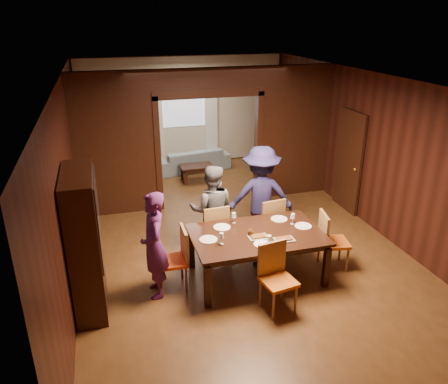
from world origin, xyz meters
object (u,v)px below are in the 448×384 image
object	(u,v)px
chair_left	(171,259)
chair_far_r	(268,222)
coffee_table	(197,173)
chair_near	(279,279)
person_grey	(212,210)
chair_right	(334,241)
hutch	(85,242)
sofa	(192,159)
dining_table	(256,255)
chair_far_l	(213,229)
person_navy	(261,196)
person_purple	(154,245)

from	to	relation	value
chair_left	chair_far_r	distance (m)	2.00
coffee_table	chair_far_r	xyz separation A→B (m)	(0.48, -3.61, 0.28)
chair_left	chair_near	distance (m)	1.63
person_grey	chair_left	bearing A→B (deg)	61.64
chair_right	chair_far_r	xyz separation A→B (m)	(-0.79, 0.94, 0.00)
person_grey	hutch	size ratio (longest dim) A/B	0.80
sofa	chair_near	size ratio (longest dim) A/B	2.02
dining_table	chair_far_r	world-z (taller)	chair_far_r
dining_table	chair_far_l	bearing A→B (deg)	119.54
person_navy	hutch	size ratio (longest dim) A/B	0.91
person_grey	sofa	xyz separation A→B (m)	(0.58, 4.37, -0.51)
coffee_table	sofa	bearing A→B (deg)	85.39
person_grey	chair_far_l	world-z (taller)	person_grey
person_purple	person_grey	world-z (taller)	person_purple
chair_far_r	dining_table	bearing A→B (deg)	51.02
coffee_table	chair_near	size ratio (longest dim) A/B	0.82
coffee_table	chair_right	size ratio (longest dim) A/B	0.82
dining_table	chair_right	bearing A→B (deg)	-3.25
person_purple	chair_far_l	distance (m)	1.43
person_grey	person_purple	bearing A→B (deg)	57.17
chair_left	chair_right	xyz separation A→B (m)	(2.63, -0.15, 0.00)
chair_far_l	chair_far_r	size ratio (longest dim) A/B	1.00
person_navy	chair_far_r	xyz separation A→B (m)	(0.07, -0.20, -0.42)
chair_near	hutch	size ratio (longest dim) A/B	0.48
coffee_table	chair_right	distance (m)	4.73
chair_left	chair_near	size ratio (longest dim) A/B	1.00
dining_table	chair_left	distance (m)	1.33
chair_left	hutch	xyz separation A→B (m)	(-1.18, -0.09, 0.52)
person_purple	chair_far_r	size ratio (longest dim) A/B	1.67
coffee_table	chair_left	distance (m)	4.61
chair_left	hutch	distance (m)	1.29
person_navy	sofa	world-z (taller)	person_navy
sofa	chair_near	bearing A→B (deg)	79.96
person_navy	coffee_table	world-z (taller)	person_navy
person_purple	chair_far_l	world-z (taller)	person_purple
person_purple	person_grey	size ratio (longest dim) A/B	1.01
person_purple	hutch	distance (m)	0.95
person_navy	chair_near	bearing A→B (deg)	90.27
chair_far_r	chair_left	bearing A→B (deg)	15.12
person_navy	sofa	bearing A→B (deg)	-72.33
chair_far_r	person_purple	bearing A→B (deg)	14.79
chair_right	chair_near	bearing A→B (deg)	132.14
sofa	chair_far_r	size ratio (longest dim) A/B	2.02
chair_near	chair_far_r	bearing A→B (deg)	63.97
person_purple	dining_table	xyz separation A→B (m)	(1.57, 0.02, -0.43)
dining_table	coffee_table	bearing A→B (deg)	89.57
chair_far_r	coffee_table	bearing A→B (deg)	-90.53
person_purple	dining_table	distance (m)	1.63
sofa	chair_near	xyz separation A→B (m)	(-0.09, -6.19, 0.20)
person_purple	chair_far_l	size ratio (longest dim) A/B	1.67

